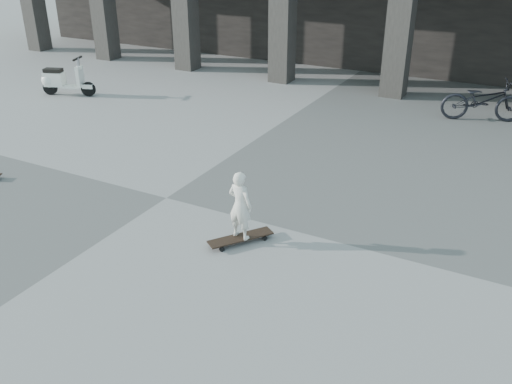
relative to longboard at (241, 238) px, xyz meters
The scene contains 5 objects.
ground 2.06m from the longboard, 159.82° to the left, with size 90.00×90.00×0.00m, color #535350.
longboard is the anchor object (origin of this frame).
child 0.56m from the longboard, 135.00° to the left, with size 0.39×0.26×1.08m, color silver.
scooter 9.91m from the longboard, 151.35° to the left, with size 1.52×0.79×1.10m.
bicycle 8.37m from the longboard, 73.39° to the left, with size 0.69×1.98×1.04m, color black.
Camera 1 is at (5.50, -6.90, 4.32)m, focal length 38.00 mm.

